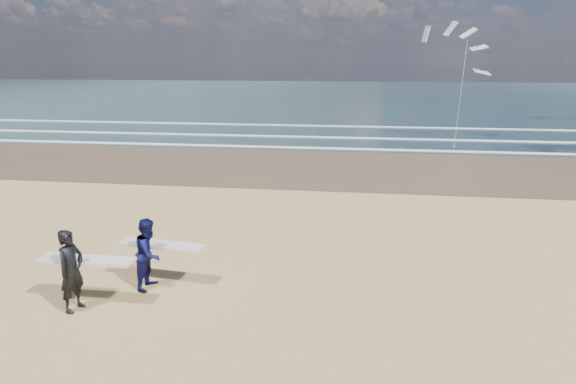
# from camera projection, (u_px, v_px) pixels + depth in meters

# --- Properties ---
(ocean) EXTENTS (220.00, 100.00, 0.02)m
(ocean) POSITION_uv_depth(u_px,v_px,m) (453.00, 96.00, 77.59)
(ocean) COLOR #182E35
(ocean) RESTS_ON ground
(foam_breakers) EXTENTS (220.00, 11.70, 0.05)m
(foam_breakers) POSITION_uv_depth(u_px,v_px,m) (557.00, 141.00, 35.55)
(foam_breakers) COLOR white
(foam_breakers) RESTS_ON ground
(surfer_near) EXTENTS (2.20, 1.00, 1.92)m
(surfer_near) POSITION_uv_depth(u_px,v_px,m) (73.00, 269.00, 11.58)
(surfer_near) COLOR black
(surfer_near) RESTS_ON ground
(surfer_far) EXTENTS (2.25, 1.20, 1.80)m
(surfer_far) POSITION_uv_depth(u_px,v_px,m) (150.00, 253.00, 12.77)
(surfer_far) COLOR #0A0C3C
(surfer_far) RESTS_ON ground
(kite_1) EXTENTS (5.59, 4.71, 8.37)m
(kite_1) POSITION_uv_depth(u_px,v_px,m) (463.00, 74.00, 34.41)
(kite_1) COLOR slate
(kite_1) RESTS_ON ground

